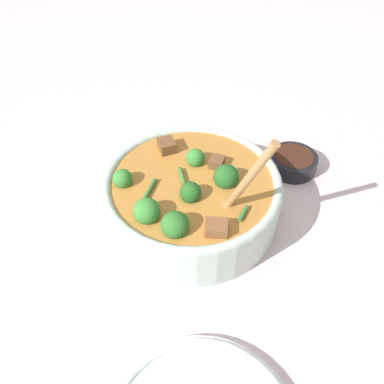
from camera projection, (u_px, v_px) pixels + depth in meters
The scene contains 3 objects.
ground_plane at pixel (192, 215), 0.67m from camera, with size 4.00×4.00×0.00m, color silver.
stew_bowl at pixel (192, 195), 0.64m from camera, with size 0.30×0.30×0.24m.
condiment_bowl at pixel (293, 162), 0.75m from camera, with size 0.09×0.09×0.03m.
Camera 1 is at (-0.42, -0.15, 0.51)m, focal length 35.00 mm.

